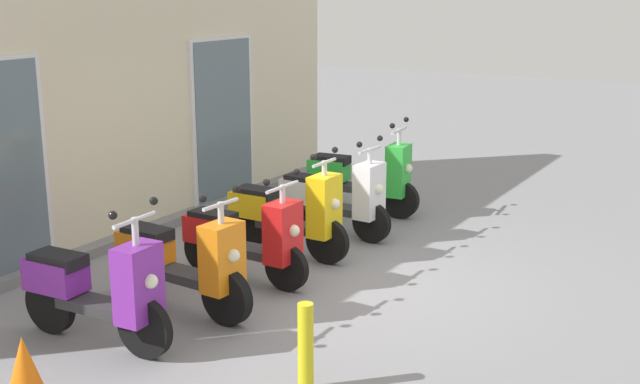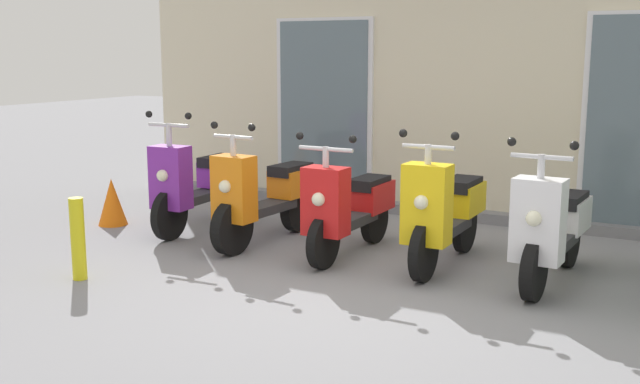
# 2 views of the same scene
# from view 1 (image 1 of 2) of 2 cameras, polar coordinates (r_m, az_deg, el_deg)

# --- Properties ---
(ground_plane) EXTENTS (40.00, 40.00, 0.00)m
(ground_plane) POSITION_cam_1_polar(r_m,az_deg,el_deg) (8.42, 2.07, -6.38)
(ground_plane) COLOR gray
(storefront_facade) EXTENTS (8.82, 0.50, 3.54)m
(storefront_facade) POSITION_cam_1_polar(r_m,az_deg,el_deg) (9.86, -14.24, 6.52)
(storefront_facade) COLOR beige
(storefront_facade) RESTS_ON ground_plane
(scooter_purple) EXTENTS (0.55, 1.58, 1.31)m
(scooter_purple) POSITION_cam_1_polar(r_m,az_deg,el_deg) (7.09, -15.36, -6.55)
(scooter_purple) COLOR black
(scooter_purple) RESTS_ON ground_plane
(scooter_orange) EXTENTS (0.51, 1.64, 1.25)m
(scooter_orange) POSITION_cam_1_polar(r_m,az_deg,el_deg) (7.65, -9.60, -4.91)
(scooter_orange) COLOR black
(scooter_orange) RESTS_ON ground_plane
(scooter_red) EXTENTS (0.59, 1.54, 1.20)m
(scooter_red) POSITION_cam_1_polar(r_m,az_deg,el_deg) (8.34, -5.23, -3.19)
(scooter_red) COLOR black
(scooter_red) RESTS_ON ground_plane
(scooter_yellow) EXTENTS (0.52, 1.59, 1.27)m
(scooter_yellow) POSITION_cam_1_polar(r_m,az_deg,el_deg) (9.08, -2.18, -1.44)
(scooter_yellow) COLOR black
(scooter_yellow) RESTS_ON ground_plane
(scooter_white) EXTENTS (0.54, 1.58, 1.25)m
(scooter_white) POSITION_cam_1_polar(r_m,az_deg,el_deg) (9.84, 1.09, -0.37)
(scooter_white) COLOR black
(scooter_white) RESTS_ON ground_plane
(scooter_green) EXTENTS (0.60, 1.62, 1.30)m
(scooter_green) POSITION_cam_1_polar(r_m,az_deg,el_deg) (10.79, 3.07, 1.03)
(scooter_green) COLOR black
(scooter_green) RESTS_ON ground_plane
(curb_bollard) EXTENTS (0.12, 0.12, 0.70)m
(curb_bollard) POSITION_cam_1_polar(r_m,az_deg,el_deg) (6.17, -1.01, -10.84)
(curb_bollard) COLOR yellow
(curb_bollard) RESTS_ON ground_plane
(traffic_cone) EXTENTS (0.32, 0.32, 0.52)m
(traffic_cone) POSITION_cam_1_polar(r_m,az_deg,el_deg) (6.42, -20.00, -11.62)
(traffic_cone) COLOR orange
(traffic_cone) RESTS_ON ground_plane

